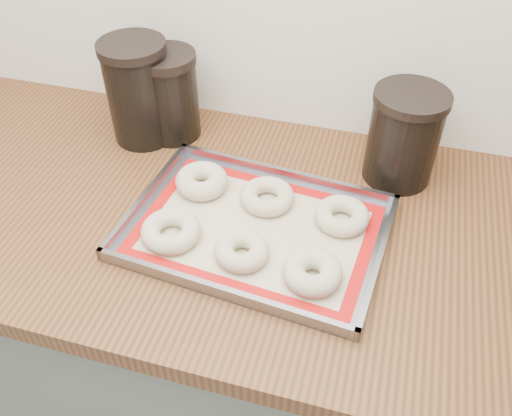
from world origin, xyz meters
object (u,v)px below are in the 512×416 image
(bagel_front_mid, at_px, (242,251))
(canister_left, at_px, (139,92))
(bagel_front_left, at_px, (171,231))
(bagel_back_mid, at_px, (267,196))
(bagel_back_right, at_px, (342,216))
(bagel_front_right, at_px, (312,272))
(bagel_back_left, at_px, (202,181))
(canister_mid, at_px, (170,95))
(canister_right, at_px, (404,136))
(baking_tray, at_px, (256,229))

(bagel_front_mid, bearing_deg, canister_left, 136.68)
(bagel_front_left, bearing_deg, bagel_back_mid, 44.12)
(bagel_back_mid, bearing_deg, bagel_back_right, -5.86)
(bagel_back_mid, bearing_deg, bagel_front_right, -53.66)
(bagel_front_left, xyz_separation_m, bagel_back_left, (0.01, 0.14, 0.00))
(bagel_back_mid, bearing_deg, canister_mid, 146.36)
(bagel_front_mid, xyz_separation_m, canister_left, (-0.31, 0.30, 0.09))
(canister_left, height_order, canister_right, canister_left)
(bagel_back_left, bearing_deg, bagel_front_right, -33.70)
(bagel_back_mid, height_order, canister_left, canister_left)
(bagel_front_left, xyz_separation_m, bagel_back_mid, (0.14, 0.14, -0.00))
(bagel_back_mid, xyz_separation_m, canister_right, (0.23, 0.16, 0.08))
(bagel_front_mid, bearing_deg, bagel_back_mid, 87.66)
(bagel_back_left, bearing_deg, canister_mid, 127.18)
(baking_tray, height_order, bagel_back_right, bagel_back_right)
(bagel_front_right, distance_m, canister_right, 0.35)
(bagel_back_left, xyz_separation_m, bagel_back_right, (0.28, -0.02, -0.00))
(bagel_front_mid, bearing_deg, canister_right, 52.25)
(bagel_front_right, distance_m, bagel_back_right, 0.15)
(baking_tray, xyz_separation_m, bagel_back_left, (-0.13, 0.08, 0.02))
(bagel_back_right, bearing_deg, bagel_front_mid, -138.76)
(bagel_front_right, xyz_separation_m, bagel_back_mid, (-0.12, 0.16, -0.00))
(bagel_front_left, distance_m, bagel_back_right, 0.31)
(bagel_back_left, bearing_deg, bagel_back_right, -4.32)
(bagel_front_right, height_order, canister_mid, canister_mid)
(baking_tray, height_order, bagel_front_right, bagel_front_right)
(bagel_front_mid, distance_m, canister_right, 0.39)
(bagel_front_left, distance_m, canister_mid, 0.34)
(canister_right, bearing_deg, baking_tray, -134.52)
(bagel_front_mid, bearing_deg, bagel_front_right, -7.14)
(canister_left, relative_size, canister_right, 1.15)
(bagel_front_left, height_order, bagel_front_right, bagel_front_right)
(bagel_back_left, xyz_separation_m, canister_left, (-0.19, 0.14, 0.09))
(canister_left, xyz_separation_m, canister_right, (0.55, 0.01, -0.01))
(bagel_back_right, distance_m, canister_right, 0.21)
(bagel_front_mid, relative_size, bagel_back_mid, 0.92)
(baking_tray, distance_m, bagel_back_right, 0.16)
(bagel_back_left, xyz_separation_m, canister_mid, (-0.13, 0.17, 0.07))
(bagel_back_left, distance_m, canister_right, 0.40)
(baking_tray, relative_size, bagel_front_mid, 5.15)
(bagel_front_right, relative_size, bagel_back_mid, 0.97)
(bagel_front_left, relative_size, bagel_front_right, 1.07)
(bagel_front_left, relative_size, bagel_back_left, 1.04)
(baking_tray, height_order, bagel_back_left, bagel_back_left)
(bagel_front_right, relative_size, canister_right, 0.52)
(canister_left, bearing_deg, canister_right, 0.92)
(bagel_front_left, relative_size, bagel_front_mid, 1.13)
(bagel_front_left, bearing_deg, baking_tray, 22.94)
(bagel_front_right, distance_m, canister_left, 0.55)
(bagel_back_left, xyz_separation_m, canister_right, (0.37, 0.15, 0.07))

